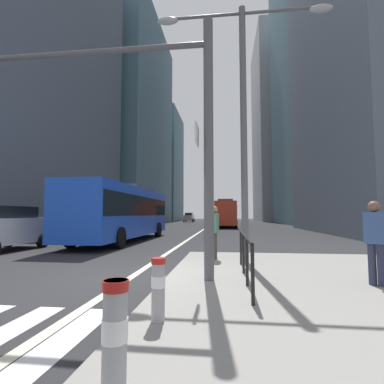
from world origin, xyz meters
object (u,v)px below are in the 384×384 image
car_oncoming_mid (189,217)px  bollard_left (158,286)px  city_bus_red_receding (225,212)px  street_lamp_post (243,95)px  car_receding_near (228,218)px  sedan_white_oncoming (2,228)px  traffic_signal_gantry (122,108)px  pedestrian_walking (375,238)px  bollard_front (115,339)px  city_bus_blue_oncoming (124,210)px  pedestrian_far (214,229)px

car_oncoming_mid → bollard_left: car_oncoming_mid is taller
bollard_left → car_oncoming_mid: bearing=97.0°
city_bus_red_receding → street_lamp_post: size_ratio=1.37×
car_receding_near → sedan_white_oncoming: bearing=-104.3°
traffic_signal_gantry → pedestrian_walking: (5.45, -0.08, -3.01)m
traffic_signal_gantry → pedestrian_walking: traffic_signal_gantry is taller
car_receding_near → bollard_front: 48.52m
bollard_front → city_bus_blue_oncoming: bearing=110.0°
city_bus_blue_oncoming → car_oncoming_mid: bearing=92.3°
car_receding_near → pedestrian_walking: bearing=-86.5°
city_bus_blue_oncoming → bollard_left: 13.73m
car_oncoming_mid → car_receding_near: size_ratio=0.96×
city_bus_blue_oncoming → bollard_front: bearing=-70.0°
sedan_white_oncoming → bollard_left: (8.73, -7.57, -0.37)m
city_bus_blue_oncoming → car_oncoming_mid: (-1.80, 44.20, -0.85)m
sedan_white_oncoming → city_bus_red_receding: city_bus_red_receding is taller
street_lamp_post → bollard_left: (-1.48, -4.87, -4.66)m
car_receding_near → bollard_front: size_ratio=4.73×
bollard_front → car_receding_near: bearing=88.7°
bollard_left → pedestrian_far: bearing=84.4°
sedan_white_oncoming → city_bus_red_receding: size_ratio=0.40×
traffic_signal_gantry → bollard_left: (1.50, -2.49, -3.49)m
sedan_white_oncoming → car_oncoming_mid: bearing=87.9°
traffic_signal_gantry → city_bus_blue_oncoming: bearing=109.7°
traffic_signal_gantry → bollard_left: bearing=-58.9°
car_oncoming_mid → street_lamp_post: size_ratio=0.54×
bollard_front → bollard_left: 1.80m
sedan_white_oncoming → pedestrian_far: sedan_white_oncoming is taller
city_bus_blue_oncoming → sedan_white_oncoming: city_bus_blue_oncoming is taller
car_oncoming_mid → bollard_left: size_ratio=5.12×
traffic_signal_gantry → bollard_front: bearing=-69.5°
pedestrian_walking → pedestrian_far: pedestrian_walking is taller
sedan_white_oncoming → car_receding_near: (9.95, 39.14, 0.00)m
traffic_signal_gantry → street_lamp_post: size_ratio=0.77×
street_lamp_post → bollard_left: bearing=-106.9°
bollard_front → pedestrian_far: bearing=86.6°
city_bus_blue_oncoming → traffic_signal_gantry: 11.05m
street_lamp_post → bollard_left: size_ratio=9.52×
street_lamp_post → bollard_front: bearing=-101.7°
city_bus_red_receding → pedestrian_walking: (3.12, -30.82, -0.74)m
city_bus_red_receding → traffic_signal_gantry: bearing=-94.3°
bollard_front → traffic_signal_gantry: bearing=110.5°
traffic_signal_gantry → bollard_left: traffic_signal_gantry is taller
car_oncoming_mid → bollard_front: size_ratio=4.56×
car_oncoming_mid → pedestrian_walking: car_oncoming_mid is taller
city_bus_blue_oncoming → city_bus_red_receding: same height
street_lamp_post → pedestrian_walking: street_lamp_post is taller
city_bus_blue_oncoming → street_lamp_post: bearing=-49.6°
city_bus_blue_oncoming → traffic_signal_gantry: (3.65, -10.18, 2.28)m
sedan_white_oncoming → car_oncoming_mid: same height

